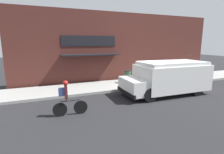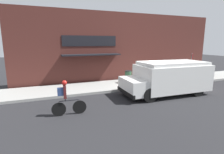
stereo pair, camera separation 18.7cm
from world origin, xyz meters
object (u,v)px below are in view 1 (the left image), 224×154
object	(u,v)px
school_bus	(168,77)
cyclist	(67,98)
stop_sign_post	(190,62)
trash_bin	(128,77)

from	to	relation	value
school_bus	cyclist	size ratio (longest dim) A/B	3.42
school_bus	cyclist	distance (m)	6.60
stop_sign_post	trash_bin	distance (m)	5.39
school_bus	stop_sign_post	world-z (taller)	stop_sign_post
trash_bin	school_bus	bearing A→B (deg)	-68.41
cyclist	trash_bin	bearing A→B (deg)	41.82
cyclist	stop_sign_post	distance (m)	10.87
cyclist	stop_sign_post	xyz separation A→B (m)	(10.40, 3.05, 0.87)
school_bus	trash_bin	world-z (taller)	school_bus
stop_sign_post	cyclist	bearing A→B (deg)	-163.63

